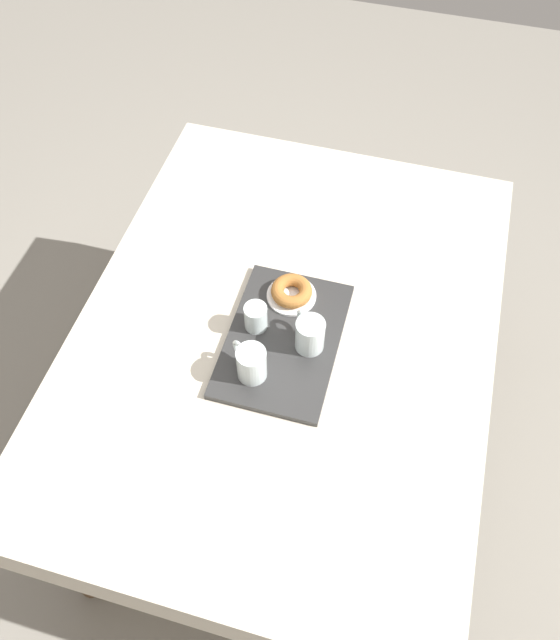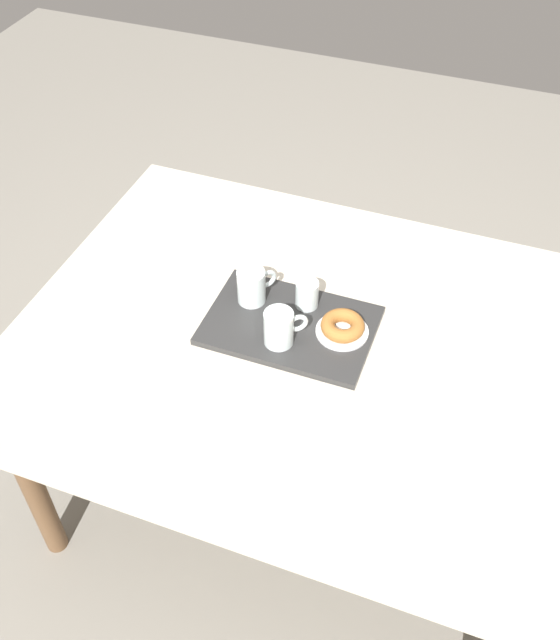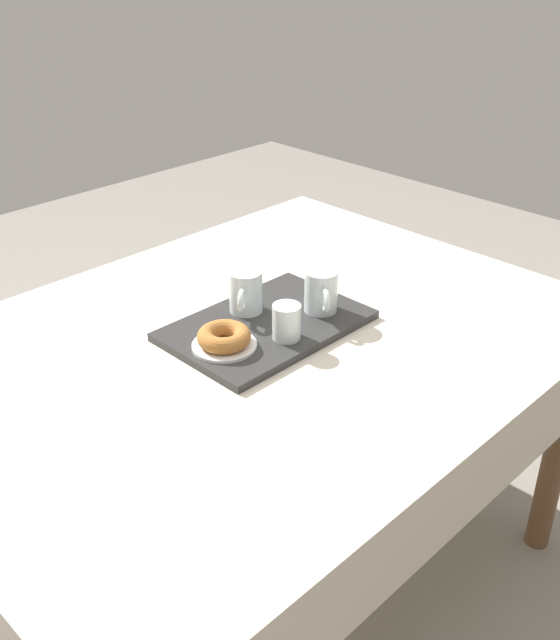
% 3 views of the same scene
% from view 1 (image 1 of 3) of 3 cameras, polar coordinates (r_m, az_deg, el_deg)
% --- Properties ---
extents(ground_plane, '(6.00, 6.00, 0.00)m').
position_cam_1_polar(ground_plane, '(2.35, 0.36, -10.89)').
color(ground_plane, gray).
extents(dining_table, '(1.46, 1.10, 0.74)m').
position_cam_1_polar(dining_table, '(1.77, 0.47, -2.16)').
color(dining_table, beige).
rests_on(dining_table, ground).
extents(serving_tray, '(0.43, 0.29, 0.02)m').
position_cam_1_polar(serving_tray, '(1.67, 0.31, -1.76)').
color(serving_tray, '#2D2D2D').
rests_on(serving_tray, dining_table).
extents(tea_mug_left, '(0.10, 0.09, 0.10)m').
position_cam_1_polar(tea_mug_left, '(1.61, 2.66, -1.35)').
color(tea_mug_left, silver).
rests_on(tea_mug_left, serving_tray).
extents(tea_mug_right, '(0.09, 0.10, 0.10)m').
position_cam_1_polar(tea_mug_right, '(1.57, -2.59, -3.93)').
color(tea_mug_right, silver).
rests_on(tea_mug_right, serving_tray).
extents(water_glass_near, '(0.06, 0.06, 0.08)m').
position_cam_1_polar(water_glass_near, '(1.66, -2.17, 0.18)').
color(water_glass_near, silver).
rests_on(water_glass_near, serving_tray).
extents(donut_plate_left, '(0.14, 0.14, 0.01)m').
position_cam_1_polar(donut_plate_left, '(1.74, 1.03, 2.19)').
color(donut_plate_left, white).
rests_on(donut_plate_left, serving_tray).
extents(sugar_donut_left, '(0.11, 0.11, 0.04)m').
position_cam_1_polar(sugar_donut_left, '(1.72, 1.04, 2.61)').
color(sugar_donut_left, '#A3662D').
rests_on(sugar_donut_left, donut_plate_left).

